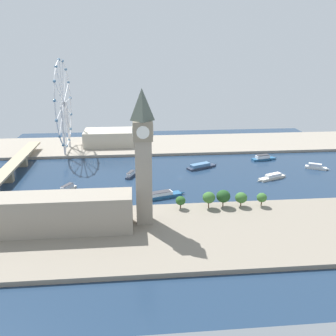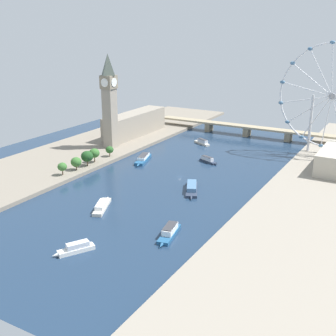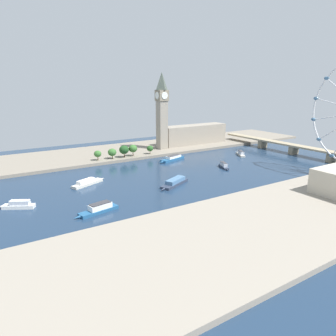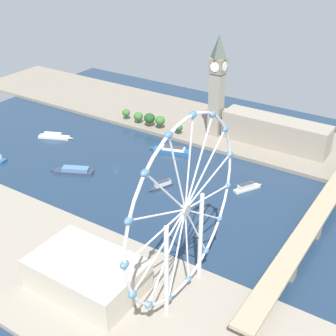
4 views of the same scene
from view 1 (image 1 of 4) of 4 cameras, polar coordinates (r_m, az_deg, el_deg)
ground_plane at (r=350.45m, az=1.90°, el=-1.32°), size 399.63×399.63×0.00m
riverbank_left at (r=245.90m, az=5.30°, el=-9.96°), size 90.00×520.00×3.00m
riverbank_right at (r=459.15m, az=0.11°, el=3.65°), size 90.00×520.00×3.00m
clock_tower at (r=239.85m, az=-3.85°, el=1.87°), size 13.37×13.37×90.32m
parliament_block at (r=249.33m, az=-16.29°, el=-6.72°), size 22.00×92.67×24.55m
tree_row_embankment at (r=278.11m, az=8.62°, el=-4.53°), size 11.01×68.59×13.15m
ferris_wheel at (r=431.37m, az=-15.81°, el=9.39°), size 98.65×3.20×102.70m
riverside_hall at (r=456.98m, az=-9.09°, el=4.69°), size 38.95×59.40×17.77m
river_bridge at (r=364.10m, az=-23.74°, el=-0.69°), size 211.63×12.82×11.26m
tour_boat_0 at (r=350.85m, az=-5.72°, el=-0.99°), size 21.19×11.42×5.37m
tour_boat_1 at (r=374.99m, az=5.13°, el=0.29°), size 20.80×34.77×5.01m
tour_boat_2 at (r=326.13m, az=-15.40°, el=-3.10°), size 23.68×15.25×5.62m
tour_boat_3 at (r=413.67m, az=14.51°, el=1.53°), size 11.98×30.81×6.08m
tour_boat_4 at (r=356.51m, az=15.77°, el=-1.35°), size 17.30×32.10×4.91m
tour_boat_5 at (r=399.95m, az=21.92°, el=0.17°), size 15.30×22.60×5.53m
tour_boat_6 at (r=301.70m, az=-0.87°, el=-4.20°), size 17.04×37.27×5.35m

